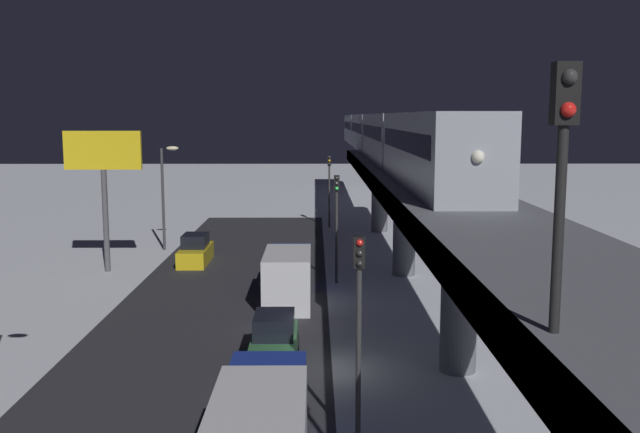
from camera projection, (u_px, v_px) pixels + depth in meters
The scene contains 13 objects.
ground_plane at pixel (319, 371), 27.29m from camera, with size 240.00×240.00×0.00m, color silver.
avenue_asphalt at pixel (191, 371), 27.25m from camera, with size 11.00×83.33×0.01m, color #28282D.
elevated_railway at pixel (459, 225), 26.52m from camera, with size 5.00×83.33×6.56m.
subway_train at pixel (379, 133), 60.36m from camera, with size 2.94×74.07×3.40m.
rail_signal at pixel (563, 151), 10.18m from camera, with size 0.36×0.41×4.00m.
sedan_green at pixel (274, 343), 28.19m from camera, with size 1.91×4.62×1.97m.
sedan_yellow at pixel (196, 251), 47.19m from camera, with size 1.80×4.65×1.97m.
delivery_van at pixel (288, 276), 37.58m from camera, with size 2.40×7.40×2.80m.
traffic_light_near at pixel (359, 312), 20.31m from camera, with size 0.32×0.44×6.40m.
traffic_light_mid at pixel (337, 213), 41.03m from camera, with size 0.32×0.44×6.40m.
traffic_light_far at pixel (329, 181), 61.76m from camera, with size 0.32×0.44×6.40m.
commercial_billboard at pixel (103, 164), 43.80m from camera, with size 4.80×0.36×8.90m.
street_lamp_far at pixel (166, 185), 51.27m from camera, with size 1.35×0.44×7.65m.
Camera 1 is at (0.16, 26.16, 9.79)m, focal length 39.47 mm.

